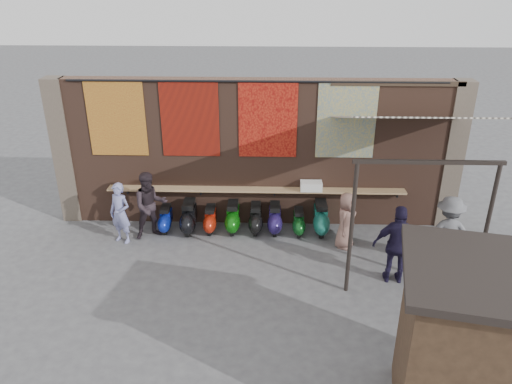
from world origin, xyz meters
TOP-DOWN VIEW (x-y plane):
  - ground at (0.00, 0.00)m, footprint 70.00×70.00m
  - brick_wall at (0.00, 2.70)m, footprint 10.00×0.40m
  - pier_left at (-5.20, 2.70)m, footprint 0.50×0.50m
  - pier_right at (5.20, 2.70)m, footprint 0.50×0.50m
  - eating_counter at (0.00, 2.33)m, footprint 8.00×0.32m
  - shelf_box at (1.47, 2.30)m, footprint 0.57×0.32m
  - tapestry_redgold at (-3.60, 2.48)m, footprint 1.50×0.02m
  - tapestry_sun at (-1.70, 2.48)m, footprint 1.50×0.02m
  - tapestry_orange at (0.30, 2.48)m, footprint 1.50×0.02m
  - tapestry_multi at (2.30, 2.48)m, footprint 1.50×0.02m
  - hang_rail at (0.00, 2.47)m, footprint 9.50×0.06m
  - scooter_stool_0 at (-2.43, 2.01)m, footprint 0.32×0.72m
  - scooter_stool_1 at (-1.79, 1.98)m, footprint 0.40×0.89m
  - scooter_stool_2 at (-1.22, 2.01)m, footprint 0.33×0.72m
  - scooter_stool_3 at (-0.61, 2.05)m, footprint 0.38×0.84m
  - scooter_stool_4 at (0.00, 2.04)m, footprint 0.36×0.79m
  - scooter_stool_5 at (0.52, 2.02)m, footprint 0.37×0.81m
  - scooter_stool_6 at (1.16, 1.96)m, footprint 0.32×0.71m
  - scooter_stool_7 at (1.75, 2.02)m, footprint 0.40×0.89m
  - diner_left at (-3.45, 1.40)m, footprint 0.70×0.59m
  - diner_right at (-2.72, 1.67)m, footprint 1.10×1.00m
  - shopper_navy at (3.24, -0.19)m, footprint 1.14×0.54m
  - shopper_grey at (4.55, 0.48)m, footprint 1.19×0.71m
  - shopper_tan at (2.30, 1.30)m, footprint 0.76×0.87m
  - market_stall at (3.66, -4.09)m, footprint 2.85×2.37m
  - stall_roof at (3.66, -4.09)m, footprint 3.21×2.71m
  - stall_sign at (3.86, -3.14)m, footprint 1.18×0.29m
  - stall_shelf at (3.86, -3.14)m, footprint 2.06×0.53m
  - awning_canvas at (3.50, 0.90)m, footprint 3.20×3.28m
  - awning_ledger at (3.50, 2.49)m, footprint 3.30×0.08m
  - awning_header at (3.50, -0.60)m, footprint 3.00×0.08m
  - awning_post_left at (2.10, -0.60)m, footprint 0.09×0.09m
  - awning_post_right at (4.90, -0.60)m, footprint 0.09×0.09m

SIDE VIEW (x-z plane):
  - ground at x=0.00m, z-range 0.00..0.00m
  - scooter_stool_6 at x=1.16m, z-range 0.00..0.67m
  - scooter_stool_0 at x=-2.43m, z-range 0.00..0.68m
  - scooter_stool_2 at x=-1.22m, z-range 0.00..0.69m
  - scooter_stool_4 at x=0.00m, z-range 0.00..0.75m
  - scooter_stool_5 at x=0.52m, z-range 0.00..0.77m
  - scooter_stool_3 at x=-0.61m, z-range 0.00..0.79m
  - scooter_stool_1 at x=-1.79m, z-range 0.00..0.84m
  - scooter_stool_7 at x=1.75m, z-range 0.00..0.85m
  - shopper_tan at x=2.30m, z-range 0.00..1.50m
  - diner_left at x=-3.45m, z-range 0.00..1.63m
  - shopper_grey at x=4.55m, z-range 0.00..1.81m
  - diner_right at x=-2.72m, z-range 0.00..1.83m
  - shopper_navy at x=3.24m, z-range 0.00..1.89m
  - stall_shelf at x=3.86m, z-range 0.96..1.02m
  - eating_counter at x=0.00m, z-range 1.08..1.12m
  - shelf_box at x=1.47m, z-range 1.12..1.36m
  - market_stall at x=3.66m, z-range 0.00..2.72m
  - awning_post_left at x=2.10m, z-range 0.00..3.10m
  - awning_post_right at x=4.90m, z-range 0.00..3.10m
  - stall_sign at x=3.86m, z-range 1.72..2.22m
  - brick_wall at x=0.00m, z-range 0.00..4.00m
  - pier_left at x=-5.20m, z-range 0.00..4.00m
  - pier_right at x=5.20m, z-range 0.00..4.00m
  - stall_roof at x=3.66m, z-range 2.72..2.84m
  - tapestry_redgold at x=-3.60m, z-range 2.00..4.00m
  - tapestry_sun at x=-1.70m, z-range 2.00..4.00m
  - tapestry_orange at x=0.30m, z-range 2.00..4.00m
  - tapestry_multi at x=2.30m, z-range 2.00..4.00m
  - awning_header at x=3.50m, z-range 3.04..3.12m
  - awning_canvas at x=3.50m, z-range 3.07..4.03m
  - awning_ledger at x=3.50m, z-range 3.89..4.01m
  - hang_rail at x=0.00m, z-range 3.95..4.01m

